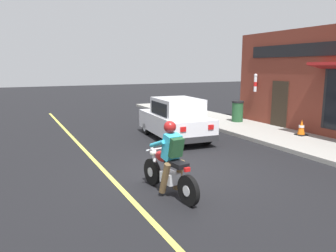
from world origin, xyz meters
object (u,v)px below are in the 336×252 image
Objects in this scene: car_hatchback at (175,119)px; trash_bin at (237,111)px; motorcycle_with_rider at (169,164)px; traffic_cone at (301,128)px.

trash_bin is at bearing 20.37° from car_hatchback.
motorcycle_with_rider is 9.19m from trash_bin.
traffic_cone is at bearing 21.24° from motorcycle_with_rider.
car_hatchback reaches higher than trash_bin.
motorcycle_with_rider is at bearing -118.75° from car_hatchback.
motorcycle_with_rider reaches higher than trash_bin.
motorcycle_with_rider is 5.42m from car_hatchback.
traffic_cone is 0.61× the size of trash_bin.
car_hatchback is at bearing 61.25° from motorcycle_with_rider.
car_hatchback is at bearing 154.59° from traffic_cone.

